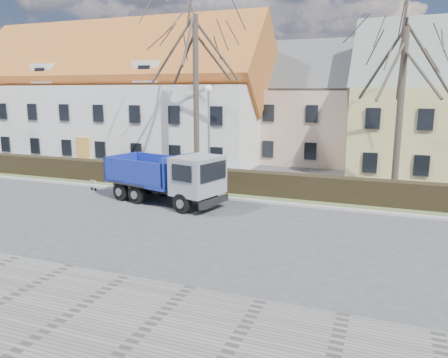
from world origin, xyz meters
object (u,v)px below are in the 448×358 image
at_px(dump_truck, 161,176).
at_px(parked_car_a, 131,163).
at_px(streetlight, 209,137).
at_px(cart_frame, 91,184).

xyz_separation_m(dump_truck, parked_car_a, (-6.37, 6.87, -0.71)).
relative_size(streetlight, cart_frame, 8.22).
bearing_deg(streetlight, parked_car_a, 159.84).
height_order(dump_truck, streetlight, streetlight).
bearing_deg(dump_truck, cart_frame, -176.05).
bearing_deg(cart_frame, parked_car_a, 100.37).
distance_m(dump_truck, streetlight, 4.62).
relative_size(dump_truck, parked_car_a, 1.75).
bearing_deg(parked_car_a, dump_truck, -126.15).
bearing_deg(cart_frame, streetlight, 27.08).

